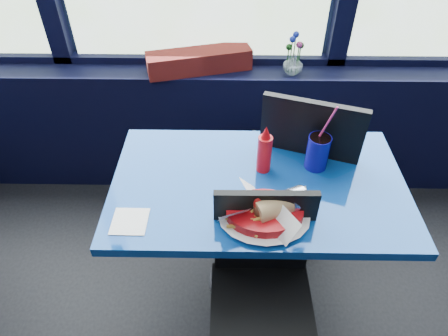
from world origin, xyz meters
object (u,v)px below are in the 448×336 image
at_px(food_basket, 266,212).
at_px(soda_cup, 318,151).
at_px(planter_box, 199,61).
at_px(flower_vase, 293,62).
at_px(ketchup_bottle, 265,151).
at_px(chair_near_front, 262,280).
at_px(chair_near_back, 291,163).
at_px(near_table, 256,212).

bearing_deg(food_basket, soda_cup, 51.76).
bearing_deg(soda_cup, food_basket, -127.08).
xyz_separation_m(planter_box, soda_cup, (0.54, -0.75, -0.03)).
bearing_deg(flower_vase, ketchup_bottle, -104.95).
xyz_separation_m(chair_near_front, flower_vase, (0.21, 1.13, 0.36)).
relative_size(chair_near_back, ketchup_bottle, 4.56).
xyz_separation_m(planter_box, ketchup_bottle, (0.31, -0.77, -0.01)).
distance_m(flower_vase, food_basket, 1.04).
height_order(chair_near_back, planter_box, chair_near_back).
bearing_deg(ketchup_bottle, flower_vase, 75.05).
xyz_separation_m(chair_near_front, planter_box, (-0.30, 1.15, 0.35)).
xyz_separation_m(near_table, flower_vase, (0.22, 0.82, 0.30)).
xyz_separation_m(near_table, planter_box, (-0.29, 0.85, 0.29)).
distance_m(planter_box, flower_vase, 0.51).
height_order(near_table, food_basket, food_basket).
height_order(chair_near_front, ketchup_bottle, ketchup_bottle).
xyz_separation_m(chair_near_back, flower_vase, (0.03, 0.51, 0.29)).
relative_size(near_table, ketchup_bottle, 5.41).
height_order(near_table, flower_vase, flower_vase).
bearing_deg(planter_box, chair_near_back, -63.30).
distance_m(chair_near_back, ketchup_bottle, 0.39).
distance_m(food_basket, soda_cup, 0.38).
bearing_deg(food_basket, ketchup_bottle, 87.66).
height_order(chair_near_front, soda_cup, soda_cup).
xyz_separation_m(near_table, food_basket, (0.02, -0.20, 0.22)).
distance_m(near_table, flower_vase, 0.90).
height_order(chair_near_front, flower_vase, flower_vase).
distance_m(planter_box, soda_cup, 0.92).
bearing_deg(planter_box, ketchup_bottle, -83.05).
relative_size(chair_near_front, chair_near_back, 0.87).
bearing_deg(chair_near_back, chair_near_front, 92.56).
distance_m(near_table, chair_near_back, 0.37).
bearing_deg(chair_near_front, flower_vase, 79.08).
distance_m(near_table, planter_box, 0.94).
bearing_deg(soda_cup, planter_box, 125.81).
distance_m(planter_box, ketchup_bottle, 0.83).
height_order(ketchup_bottle, soda_cup, soda_cup).
xyz_separation_m(near_table, chair_near_front, (0.01, -0.31, -0.06)).
xyz_separation_m(ketchup_bottle, soda_cup, (0.22, 0.02, -0.02)).
height_order(near_table, chair_near_back, chair_near_back).
distance_m(food_basket, ketchup_bottle, 0.28).
relative_size(near_table, soda_cup, 3.75).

